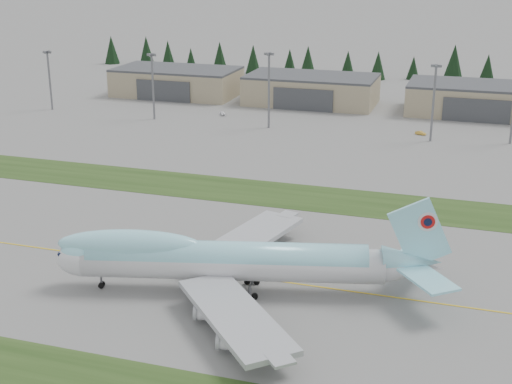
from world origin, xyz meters
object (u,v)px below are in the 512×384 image
(hangar_right, at_px, (478,99))
(hangar_center, at_px, (311,89))
(boeing_747_freighter, at_px, (228,260))
(service_vehicle_b, at_px, (421,135))
(hangar_left, at_px, (177,82))
(service_vehicle_a, at_px, (223,115))

(hangar_right, bearing_deg, hangar_center, 180.00)
(boeing_747_freighter, relative_size, hangar_center, 1.41)
(hangar_center, relative_size, hangar_right, 1.00)
(hangar_right, bearing_deg, service_vehicle_b, -113.98)
(hangar_left, relative_size, service_vehicle_a, 12.93)
(service_vehicle_a, relative_size, service_vehicle_b, 1.07)
(hangar_right, bearing_deg, service_vehicle_a, -161.34)
(boeing_747_freighter, bearing_deg, service_vehicle_b, 65.83)
(hangar_center, xyz_separation_m, service_vehicle_b, (44.01, -35.96, -5.39))
(hangar_left, xyz_separation_m, hangar_center, (55.00, 0.00, 0.00))
(service_vehicle_a, height_order, service_vehicle_b, service_vehicle_a)
(boeing_747_freighter, xyz_separation_m, hangar_left, (-77.66, 156.09, -0.47))
(hangar_center, xyz_separation_m, service_vehicle_a, (-25.15, -28.75, -5.39))
(boeing_747_freighter, height_order, hangar_left, boeing_747_freighter)
(hangar_center, xyz_separation_m, hangar_right, (60.00, 0.00, 0.00))
(hangar_left, distance_m, hangar_center, 55.00)
(hangar_right, bearing_deg, boeing_747_freighter, -103.45)
(hangar_center, distance_m, service_vehicle_a, 38.58)
(boeing_747_freighter, height_order, hangar_right, boeing_747_freighter)
(hangar_right, height_order, service_vehicle_b, hangar_right)
(boeing_747_freighter, relative_size, service_vehicle_b, 19.47)
(service_vehicle_b, bearing_deg, hangar_center, 74.45)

